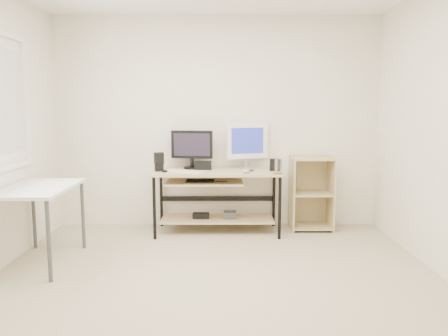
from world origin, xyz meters
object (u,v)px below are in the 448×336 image
at_px(shelf_unit, 311,192).
at_px(audio_controller, 159,163).
at_px(side_table, 39,195).
at_px(desk, 215,188).
at_px(white_imac, 247,142).
at_px(black_monitor, 192,147).

height_order(shelf_unit, audio_controller, audio_controller).
bearing_deg(side_table, desk, 32.65).
bearing_deg(white_imac, audio_controller, 166.33).
height_order(side_table, black_monitor, black_monitor).
distance_m(desk, shelf_unit, 1.19).
distance_m(shelf_unit, black_monitor, 1.56).
bearing_deg(side_table, white_imac, 31.67).
xyz_separation_m(side_table, white_imac, (2.05, 1.26, 0.40)).
xyz_separation_m(desk, audio_controller, (-0.67, 0.10, 0.29)).
xyz_separation_m(side_table, shelf_unit, (2.83, 1.22, -0.22)).
bearing_deg(desk, side_table, -147.35).
bearing_deg(shelf_unit, side_table, -156.67).
relative_size(desk, black_monitor, 2.95).
relative_size(side_table, black_monitor, 1.97).
relative_size(black_monitor, audio_controller, 3.25).
xyz_separation_m(desk, shelf_unit, (1.18, 0.16, -0.09)).
xyz_separation_m(black_monitor, white_imac, (0.68, 0.03, 0.06)).
distance_m(side_table, black_monitor, 1.88).
height_order(desk, black_monitor, black_monitor).
xyz_separation_m(shelf_unit, black_monitor, (-1.46, 0.01, 0.56)).
bearing_deg(white_imac, side_table, -167.58).
relative_size(desk, white_imac, 2.67).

